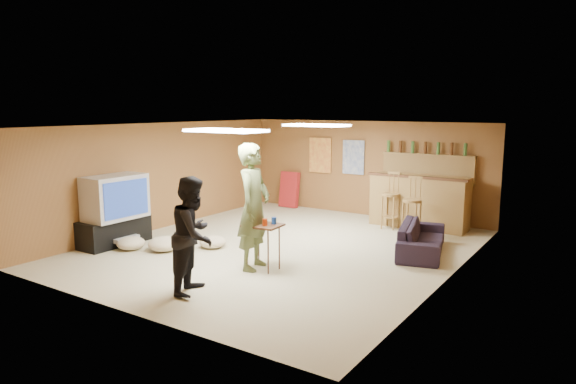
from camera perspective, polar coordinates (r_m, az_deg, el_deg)
The scene contains 32 objects.
ground at distance 9.33m, azimuth -0.68°, elevation -6.24°, with size 7.00×7.00×0.00m, color tan.
ceiling at distance 8.99m, azimuth -0.71°, elevation 7.39°, with size 6.00×7.00×0.02m, color silver.
wall_back at distance 12.12m, azimuth 8.62°, elevation 2.60°, with size 6.00×0.02×2.20m, color brown.
wall_front at distance 6.55m, azimuth -18.15°, elevation -3.57°, with size 6.00×0.02×2.20m, color brown.
wall_left at distance 11.04m, azimuth -13.71°, elevation 1.77°, with size 0.02×7.00×2.20m, color brown.
wall_right at distance 7.84m, azimuth 17.79°, elevation -1.46°, with size 0.02×7.00×2.20m, color brown.
tv_stand at distance 10.02m, azimuth -18.71°, elevation -4.16°, with size 0.55×1.30×0.50m, color black.
dvd_box at distance 9.88m, azimuth -17.89°, elevation -4.91°, with size 0.35×0.50×0.08m, color #B2B2B7.
tv_body at distance 9.84m, azimuth -18.65°, elevation -0.54°, with size 0.60×1.10×0.80m, color #B2B2B7.
tv_screen at distance 9.60m, azimuth -17.51°, elevation -0.72°, with size 0.02×0.95×0.65m, color navy.
bar_counter at distance 11.15m, azimuth 14.37°, elevation -1.04°, with size 2.00×0.60×1.10m, color brown.
bar_lip at distance 10.83m, azimuth 14.05°, elevation 1.62°, with size 2.10×0.12×0.05m, color #422515.
bar_shelf at distance 11.44m, azimuth 15.30°, elevation 3.99°, with size 2.00×0.18×0.05m, color brown.
bar_backing at distance 11.49m, azimuth 15.27°, elevation 2.51°, with size 2.00×0.14×0.60m, color brown.
poster_left at distance 12.61m, azimuth 3.61°, elevation 4.09°, with size 0.60×0.03×0.85m, color #BF3F26.
poster_right at distance 12.19m, azimuth 7.29°, elevation 3.85°, with size 0.55×0.03×0.80m, color #334C99.
folding_chair_stack at distance 13.00m, azimuth 0.15°, elevation 0.27°, with size 0.50×0.14×0.90m, color #A51E21.
ceiling_panel_front at distance 7.79m, azimuth -6.94°, elevation 6.79°, with size 1.20×0.60×0.04m, color white.
ceiling_panel_back at distance 10.00m, azimuth 3.18°, elevation 7.42°, with size 1.20×0.60×0.04m, color white.
person_olive at distance 7.99m, azimuth -3.83°, elevation -1.64°, with size 0.72×0.47×1.98m, color #58653B.
person_black at distance 7.11m, azimuth -10.44°, elevation -4.69°, with size 0.78×0.61×1.61m, color black.
sofa at distance 9.26m, azimuth 14.64°, elevation -5.00°, with size 1.78×0.70×0.52m, color black.
tray_table at distance 8.05m, azimuth -2.77°, elevation -6.12°, with size 0.56×0.45×0.72m, color #422515.
cup_red_near at distance 8.06m, azimuth -3.34°, elevation -3.05°, with size 0.08×0.08×0.11m, color #C8390D.
cup_red_far at distance 7.87m, azimuth -2.58°, elevation -3.37°, with size 0.08×0.08×0.11m, color #C8390D.
cup_blue at distance 7.97m, azimuth -1.57°, elevation -3.20°, with size 0.08×0.08×0.11m, color #163C99.
bar_stool_left at distance 10.89m, azimuth 11.30°, elevation -1.16°, with size 0.35×0.35×1.10m, color brown, non-canonical shape.
bar_stool_right at distance 10.27m, azimuth 13.59°, elevation -1.73°, with size 0.37×0.37×1.16m, color brown, non-canonical shape.
cushion_near_tv at distance 9.39m, azimuth -13.62°, elevation -5.62°, with size 0.56×0.56×0.25m, color tan.
cushion_mid at distance 9.42m, azimuth -8.36°, elevation -5.50°, with size 0.48×0.48×0.22m, color tan.
cushion_far at distance 9.63m, azimuth -17.06°, elevation -5.46°, with size 0.50×0.50×0.22m, color tan.
bottle_row at distance 11.43m, azimuth 15.02°, elevation 4.78°, with size 1.76×0.08×0.26m, color #3F7233, non-canonical shape.
Camera 1 is at (5.03, -7.44, 2.52)m, focal length 32.00 mm.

